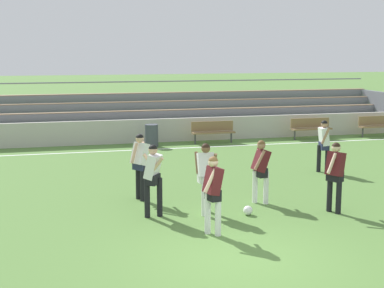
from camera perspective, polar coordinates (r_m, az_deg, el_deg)
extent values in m
plane|color=#517A38|center=(10.78, 4.93, -11.42)|extent=(160.00, 160.00, 0.00)
cube|color=white|center=(22.14, -5.41, -0.59)|extent=(44.00, 0.12, 0.01)
cube|color=#BCB7AD|center=(23.72, -6.07, 1.26)|extent=(48.00, 0.16, 0.98)
cube|color=#897051|center=(24.85, -7.68, 1.28)|extent=(26.78, 0.36, 0.08)
cube|color=slate|center=(24.68, -7.61, 0.81)|extent=(26.78, 0.04, 0.35)
cube|color=#897051|center=(25.43, -7.87, 2.26)|extent=(26.78, 0.36, 0.08)
cube|color=slate|center=(25.25, -7.80, 1.81)|extent=(26.78, 0.04, 0.35)
cube|color=#897051|center=(26.02, -8.04, 3.20)|extent=(26.78, 0.36, 0.08)
cube|color=slate|center=(25.84, -7.99, 2.76)|extent=(26.78, 0.04, 0.35)
cube|color=#897051|center=(26.61, -8.22, 4.09)|extent=(26.78, 0.36, 0.08)
cube|color=slate|center=(26.43, -8.16, 3.67)|extent=(26.78, 0.04, 0.35)
cube|color=#897051|center=(27.21, -8.38, 4.95)|extent=(26.78, 0.36, 0.08)
cube|color=slate|center=(27.02, -8.33, 4.55)|extent=(26.78, 0.04, 0.35)
cube|color=slate|center=(30.50, 17.66, 3.41)|extent=(0.20, 2.90, 1.77)
cylinder|color=slate|center=(27.42, -8.46, 6.13)|extent=(26.78, 0.06, 0.06)
cube|color=olive|center=(26.76, 18.14, 1.68)|extent=(1.80, 0.40, 0.06)
cube|color=olive|center=(26.88, 17.96, 2.26)|extent=(1.80, 0.05, 0.40)
cylinder|color=#47474C|center=(26.38, 16.68, 1.15)|extent=(0.07, 0.07, 0.45)
cube|color=olive|center=(25.17, 11.85, 1.48)|extent=(1.80, 0.40, 0.06)
cube|color=olive|center=(25.29, 11.69, 2.10)|extent=(1.80, 0.05, 0.40)
cylinder|color=#47474C|center=(24.86, 10.22, 0.92)|extent=(0.07, 0.07, 0.45)
cylinder|color=#47474C|center=(25.55, 13.40, 1.03)|extent=(0.07, 0.07, 0.45)
cube|color=olive|center=(23.56, 2.15, 1.15)|extent=(1.80, 0.40, 0.06)
cube|color=olive|center=(23.69, 2.03, 1.81)|extent=(1.80, 0.05, 0.40)
cylinder|color=#47474C|center=(23.38, 0.31, 0.54)|extent=(0.07, 0.07, 0.45)
cylinder|color=#47474C|center=(23.82, 3.95, 0.68)|extent=(0.07, 0.07, 0.45)
cylinder|color=#3D424C|center=(22.87, -4.06, 0.86)|extent=(0.53, 0.53, 0.88)
cylinder|color=white|center=(14.44, 7.40, -4.36)|extent=(0.13, 0.13, 0.82)
cylinder|color=white|center=(14.52, 6.31, -4.27)|extent=(0.13, 0.13, 0.82)
cube|color=black|center=(14.39, 6.88, -2.80)|extent=(0.25, 0.38, 0.24)
cube|color=#56191E|center=(14.33, 6.91, -1.63)|extent=(0.43, 0.42, 0.60)
cylinder|color=#A87A5B|center=(14.13, 6.77, -1.62)|extent=(0.32, 0.11, 0.49)
cylinder|color=#A87A5B|center=(14.52, 7.05, -1.33)|extent=(0.32, 0.11, 0.49)
sphere|color=#A87A5B|center=(14.26, 6.94, -0.11)|extent=(0.21, 0.21, 0.21)
sphere|color=brown|center=(14.26, 6.94, -0.02)|extent=(0.20, 0.20, 0.20)
cylinder|color=white|center=(13.31, 1.23, -5.31)|extent=(0.13, 0.13, 0.90)
cylinder|color=white|center=(13.64, 1.48, -4.95)|extent=(0.13, 0.13, 0.90)
cube|color=white|center=(13.37, 1.37, -3.35)|extent=(0.36, 0.22, 0.24)
cube|color=white|center=(13.31, 1.37, -2.09)|extent=(0.38, 0.37, 0.60)
cylinder|color=brown|center=(13.35, 0.50, -1.88)|extent=(0.08, 0.26, 0.51)
cylinder|color=brown|center=(13.25, 2.25, -1.97)|extent=(0.08, 0.26, 0.51)
sphere|color=brown|center=(13.24, 1.38, -0.45)|extent=(0.21, 0.21, 0.21)
sphere|color=black|center=(13.23, 1.38, -0.36)|extent=(0.20, 0.20, 0.20)
cylinder|color=black|center=(13.28, -3.25, -5.32)|extent=(0.13, 0.13, 0.91)
cylinder|color=black|center=(13.21, -4.50, -5.42)|extent=(0.13, 0.13, 0.91)
cube|color=black|center=(13.14, -3.89, -3.54)|extent=(0.38, 0.42, 0.24)
cube|color=white|center=(13.08, -3.91, -2.25)|extent=(0.50, 0.51, 0.60)
cylinder|color=#D6A884|center=(12.88, -3.63, -2.26)|extent=(0.36, 0.28, 0.46)
cylinder|color=#D6A884|center=(13.26, -4.19, -1.93)|extent=(0.36, 0.28, 0.46)
sphere|color=#D6A884|center=(13.01, -3.93, -0.59)|extent=(0.21, 0.21, 0.21)
sphere|color=black|center=(13.00, -3.93, -0.50)|extent=(0.20, 0.20, 0.20)
cylinder|color=black|center=(14.63, -4.96, -3.92)|extent=(0.13, 0.13, 0.93)
cylinder|color=black|center=(14.84, -5.39, -3.73)|extent=(0.13, 0.13, 0.93)
cube|color=#232847|center=(14.64, -5.21, -2.12)|extent=(0.39, 0.42, 0.24)
cube|color=white|center=(14.58, -5.22, -0.97)|extent=(0.53, 0.53, 0.60)
cylinder|color=#D6A884|center=(14.45, -5.79, -0.92)|extent=(0.25, 0.21, 0.51)
cylinder|color=#D6A884|center=(14.71, -4.67, -0.72)|extent=(0.25, 0.21, 0.51)
sphere|color=#D6A884|center=(14.52, -5.25, 0.53)|extent=(0.21, 0.21, 0.21)
sphere|color=black|center=(14.52, -5.25, 0.61)|extent=(0.20, 0.20, 0.20)
cylinder|color=black|center=(13.90, 14.45, -4.96)|extent=(0.13, 0.13, 0.90)
cylinder|color=black|center=(14.05, 13.58, -4.77)|extent=(0.13, 0.13, 0.90)
cube|color=black|center=(13.88, 14.08, -3.14)|extent=(0.37, 0.42, 0.24)
cube|color=#56191E|center=(13.82, 14.13, -1.92)|extent=(0.47, 0.49, 0.59)
cylinder|color=beige|center=(13.64, 13.80, -1.90)|extent=(0.34, 0.24, 0.48)
cylinder|color=beige|center=(13.99, 14.47, -1.64)|extent=(0.34, 0.24, 0.48)
sphere|color=beige|center=(13.75, 14.20, -0.35)|extent=(0.21, 0.21, 0.21)
sphere|color=black|center=(13.75, 14.20, -0.26)|extent=(0.20, 0.20, 0.20)
cylinder|color=black|center=(18.49, 12.55, -1.42)|extent=(0.13, 0.13, 0.86)
cylinder|color=black|center=(18.48, 13.34, -1.45)|extent=(0.13, 0.13, 0.86)
cube|color=#232847|center=(18.41, 12.99, -0.18)|extent=(0.27, 0.39, 0.24)
cube|color=white|center=(18.37, 13.03, 0.74)|extent=(0.34, 0.42, 0.58)
cylinder|color=#A87A5B|center=(18.55, 12.89, 0.95)|extent=(0.28, 0.11, 0.51)
cylinder|color=#A87A5B|center=(18.18, 13.18, 0.77)|extent=(0.28, 0.11, 0.51)
sphere|color=#A87A5B|center=(18.32, 13.07, 1.93)|extent=(0.21, 0.21, 0.21)
sphere|color=black|center=(18.31, 13.08, 2.00)|extent=(0.20, 0.20, 0.20)
cylinder|color=white|center=(11.92, 2.62, -7.11)|extent=(0.13, 0.13, 0.88)
cylinder|color=white|center=(12.05, 1.58, -6.92)|extent=(0.13, 0.13, 0.88)
cube|color=black|center=(11.88, 2.11, -5.07)|extent=(0.29, 0.40, 0.24)
cube|color=#56191E|center=(11.80, 2.12, -3.66)|extent=(0.40, 0.44, 0.59)
cylinder|color=beige|center=(11.61, 1.84, -3.68)|extent=(0.31, 0.14, 0.50)
cylinder|color=beige|center=(11.98, 2.39, -3.28)|extent=(0.31, 0.14, 0.50)
sphere|color=beige|center=(11.72, 2.13, -1.83)|extent=(0.21, 0.21, 0.21)
sphere|color=brown|center=(11.72, 2.13, -1.73)|extent=(0.20, 0.20, 0.20)
sphere|color=white|center=(13.51, 5.61, -6.62)|extent=(0.22, 0.22, 0.22)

